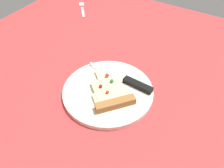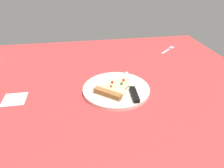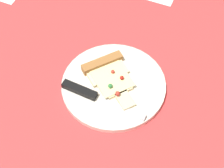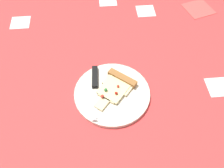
% 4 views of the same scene
% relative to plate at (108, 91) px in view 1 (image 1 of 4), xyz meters
% --- Properties ---
extents(ground_plane, '(1.48, 1.48, 0.03)m').
position_rel_plate_xyz_m(ground_plane, '(0.07, -0.06, -0.02)').
color(ground_plane, '#D13838').
rests_on(ground_plane, ground).
extents(plate, '(0.29, 0.29, 0.01)m').
position_rel_plate_xyz_m(plate, '(0.00, 0.00, 0.00)').
color(plate, silver).
rests_on(plate, ground_plane).
extents(pizza_slice, '(0.18, 0.17, 0.03)m').
position_rel_plate_xyz_m(pizza_slice, '(0.02, -0.02, 0.02)').
color(pizza_slice, beige).
rests_on(pizza_slice, plate).
extents(knife, '(0.24, 0.03, 0.02)m').
position_rel_plate_xyz_m(knife, '(0.03, 0.06, 0.01)').
color(knife, silver).
rests_on(knife, plate).
extents(fork, '(0.11, 0.13, 0.01)m').
position_rel_plate_xyz_m(fork, '(-0.41, 0.41, -0.00)').
color(fork, silver).
rests_on(fork, ground_plane).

